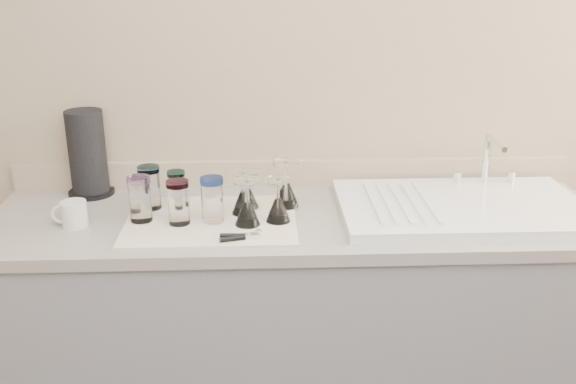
{
  "coord_description": "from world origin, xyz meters",
  "views": [
    {
      "loc": [
        -0.12,
        -0.78,
        1.72
      ],
      "look_at": [
        -0.04,
        1.15,
        1.0
      ],
      "focal_mm": 40.0,
      "sensor_mm": 36.0,
      "label": 1
    }
  ],
  "objects_px": {
    "sink_unit": "(462,206)",
    "can_opener": "(241,237)",
    "tumbler_magenta": "(140,199)",
    "white_mug": "(73,214)",
    "tumbler_lavender": "(212,199)",
    "goblet_front_right": "(278,207)",
    "goblet_extra": "(243,199)",
    "paper_towel_roll": "(87,154)",
    "tumbler_blue": "(178,202)",
    "goblet_back_left": "(248,195)",
    "goblet_front_left": "(247,210)",
    "goblet_back_right": "(286,191)",
    "tumbler_teal": "(150,187)",
    "tumbler_cyan": "(177,188)"
  },
  "relations": [
    {
      "from": "sink_unit",
      "to": "can_opener",
      "type": "distance_m",
      "value": 0.77
    },
    {
      "from": "tumbler_magenta",
      "to": "can_opener",
      "type": "xyz_separation_m",
      "value": [
        0.32,
        -0.16,
        -0.07
      ]
    },
    {
      "from": "can_opener",
      "to": "white_mug",
      "type": "xyz_separation_m",
      "value": [
        -0.53,
        0.14,
        0.03
      ]
    },
    {
      "from": "tumbler_lavender",
      "to": "goblet_front_right",
      "type": "bearing_deg",
      "value": -1.87
    },
    {
      "from": "tumbler_lavender",
      "to": "white_mug",
      "type": "relative_size",
      "value": 1.28
    },
    {
      "from": "goblet_extra",
      "to": "can_opener",
      "type": "relative_size",
      "value": 1.13
    },
    {
      "from": "paper_towel_roll",
      "to": "can_opener",
      "type": "bearing_deg",
      "value": -38.37
    },
    {
      "from": "sink_unit",
      "to": "tumbler_blue",
      "type": "bearing_deg",
      "value": -175.27
    },
    {
      "from": "tumbler_lavender",
      "to": "goblet_back_left",
      "type": "xyz_separation_m",
      "value": [
        0.11,
        0.12,
        -0.03
      ]
    },
    {
      "from": "goblet_front_left",
      "to": "white_mug",
      "type": "height_order",
      "value": "goblet_front_left"
    },
    {
      "from": "goblet_back_right",
      "to": "goblet_front_right",
      "type": "distance_m",
      "value": 0.14
    },
    {
      "from": "tumbler_teal",
      "to": "goblet_front_left",
      "type": "xyz_separation_m",
      "value": [
        0.33,
        -0.16,
        -0.03
      ]
    },
    {
      "from": "sink_unit",
      "to": "goblet_front_left",
      "type": "distance_m",
      "value": 0.73
    },
    {
      "from": "sink_unit",
      "to": "tumbler_magenta",
      "type": "relative_size",
      "value": 5.5
    },
    {
      "from": "goblet_front_left",
      "to": "goblet_back_right",
      "type": "bearing_deg",
      "value": 50.76
    },
    {
      "from": "tumbler_magenta",
      "to": "goblet_back_left",
      "type": "relative_size",
      "value": 1.18
    },
    {
      "from": "goblet_front_left",
      "to": "tumbler_blue",
      "type": "bearing_deg",
      "value": 175.35
    },
    {
      "from": "tumbler_teal",
      "to": "white_mug",
      "type": "xyz_separation_m",
      "value": [
        -0.22,
        -0.13,
        -0.04
      ]
    },
    {
      "from": "tumbler_lavender",
      "to": "goblet_front_right",
      "type": "relative_size",
      "value": 1.02
    },
    {
      "from": "sink_unit",
      "to": "tumbler_magenta",
      "type": "bearing_deg",
      "value": -177.36
    },
    {
      "from": "goblet_back_left",
      "to": "goblet_extra",
      "type": "distance_m",
      "value": 0.05
    },
    {
      "from": "tumbler_magenta",
      "to": "goblet_back_left",
      "type": "bearing_deg",
      "value": 16.39
    },
    {
      "from": "tumbler_lavender",
      "to": "paper_towel_roll",
      "type": "bearing_deg",
      "value": 147.63
    },
    {
      "from": "tumbler_teal",
      "to": "white_mug",
      "type": "height_order",
      "value": "tumbler_teal"
    },
    {
      "from": "can_opener",
      "to": "tumbler_teal",
      "type": "bearing_deg",
      "value": 139.15
    },
    {
      "from": "tumbler_lavender",
      "to": "goblet_back_right",
      "type": "distance_m",
      "value": 0.27
    },
    {
      "from": "goblet_front_left",
      "to": "can_opener",
      "type": "relative_size",
      "value": 1.15
    },
    {
      "from": "tumbler_cyan",
      "to": "white_mug",
      "type": "distance_m",
      "value": 0.35
    },
    {
      "from": "paper_towel_roll",
      "to": "white_mug",
      "type": "bearing_deg",
      "value": -86.56
    },
    {
      "from": "tumbler_blue",
      "to": "tumbler_teal",
      "type": "bearing_deg",
      "value": 129.15
    },
    {
      "from": "tumbler_blue",
      "to": "goblet_front_right",
      "type": "relative_size",
      "value": 1.0
    },
    {
      "from": "can_opener",
      "to": "paper_towel_roll",
      "type": "height_order",
      "value": "paper_towel_roll"
    },
    {
      "from": "goblet_back_left",
      "to": "goblet_back_right",
      "type": "height_order",
      "value": "goblet_back_right"
    },
    {
      "from": "goblet_front_right",
      "to": "goblet_extra",
      "type": "relative_size",
      "value": 1.01
    },
    {
      "from": "goblet_front_left",
      "to": "can_opener",
      "type": "distance_m",
      "value": 0.12
    },
    {
      "from": "tumbler_lavender",
      "to": "tumbler_cyan",
      "type": "bearing_deg",
      "value": 132.0
    },
    {
      "from": "sink_unit",
      "to": "goblet_front_left",
      "type": "relative_size",
      "value": 5.61
    },
    {
      "from": "goblet_back_left",
      "to": "tumbler_cyan",
      "type": "bearing_deg",
      "value": 172.79
    },
    {
      "from": "tumbler_magenta",
      "to": "white_mug",
      "type": "bearing_deg",
      "value": -174.71
    },
    {
      "from": "tumbler_magenta",
      "to": "paper_towel_roll",
      "type": "distance_m",
      "value": 0.37
    },
    {
      "from": "tumbler_cyan",
      "to": "can_opener",
      "type": "bearing_deg",
      "value": -52.48
    },
    {
      "from": "tumbler_magenta",
      "to": "tumbler_blue",
      "type": "bearing_deg",
      "value": -12.8
    },
    {
      "from": "tumbler_blue",
      "to": "goblet_extra",
      "type": "height_order",
      "value": "same"
    },
    {
      "from": "tumbler_blue",
      "to": "paper_towel_roll",
      "type": "xyz_separation_m",
      "value": [
        -0.35,
        0.31,
        0.07
      ]
    },
    {
      "from": "tumbler_blue",
      "to": "goblet_back_left",
      "type": "distance_m",
      "value": 0.26
    },
    {
      "from": "goblet_front_right",
      "to": "can_opener",
      "type": "bearing_deg",
      "value": -130.08
    },
    {
      "from": "tumbler_blue",
      "to": "white_mug",
      "type": "bearing_deg",
      "value": 178.44
    },
    {
      "from": "tumbler_blue",
      "to": "tumbler_lavender",
      "type": "height_order",
      "value": "tumbler_lavender"
    },
    {
      "from": "tumbler_blue",
      "to": "goblet_front_left",
      "type": "relative_size",
      "value": 0.98
    },
    {
      "from": "goblet_back_left",
      "to": "tumbler_teal",
      "type": "bearing_deg",
      "value": 178.66
    }
  ]
}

